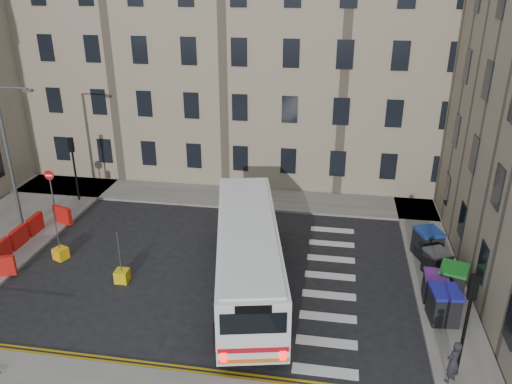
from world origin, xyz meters
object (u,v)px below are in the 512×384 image
(wheelie_bin_d, at_px, (437,263))
(wheelie_bin_e, at_px, (427,243))
(bus, at_px, (248,252))
(wheelie_bin_c, at_px, (452,281))
(bollard_yellow, at_px, (61,253))
(wheelie_bin_b, at_px, (435,286))
(wheelie_bin_a, at_px, (444,305))
(pedestrian, at_px, (453,362))
(bollard_chevron, at_px, (122,276))
(streetlamp, at_px, (9,160))

(wheelie_bin_d, relative_size, wheelie_bin_e, 0.88)
(bus, relative_size, wheelie_bin_e, 7.20)
(bus, distance_m, wheelie_bin_c, 9.09)
(wheelie_bin_c, distance_m, bollard_yellow, 18.82)
(bus, xyz_separation_m, wheelie_bin_b, (8.23, 0.16, -1.03))
(wheelie_bin_a, distance_m, bollard_yellow, 18.27)
(wheelie_bin_b, xyz_separation_m, pedestrian, (-0.19, -4.99, 0.21))
(wheelie_bin_e, relative_size, bollard_chevron, 2.72)
(wheelie_bin_a, xyz_separation_m, wheelie_bin_b, (-0.11, 1.47, -0.09))
(wheelie_bin_e, height_order, bollard_yellow, wheelie_bin_e)
(wheelie_bin_b, bearing_deg, wheelie_bin_d, 81.84)
(streetlamp, xyz_separation_m, wheelie_bin_c, (22.30, -2.52, -3.47))
(wheelie_bin_a, bearing_deg, bollard_chevron, 171.46)
(streetlamp, xyz_separation_m, bollard_yellow, (3.49, -2.20, -4.04))
(wheelie_bin_a, bearing_deg, pedestrian, -100.57)
(bollard_yellow, bearing_deg, bus, -5.08)
(wheelie_bin_a, bearing_deg, bollard_yellow, 167.54)
(wheelie_bin_a, relative_size, wheelie_bin_d, 0.99)
(bollard_chevron, bearing_deg, wheelie_bin_d, 10.84)
(wheelie_bin_e, distance_m, bollard_yellow, 18.50)
(pedestrian, bearing_deg, wheelie_bin_d, -135.74)
(wheelie_bin_a, relative_size, pedestrian, 0.85)
(bollard_chevron, bearing_deg, wheelie_bin_a, -2.93)
(bus, height_order, wheelie_bin_e, bus)
(bollard_yellow, bearing_deg, wheelie_bin_b, -2.26)
(streetlamp, distance_m, wheelie_bin_e, 22.02)
(wheelie_bin_d, relative_size, bollard_chevron, 2.39)
(bus, bearing_deg, streetlamp, 154.82)
(pedestrian, relative_size, bollard_chevron, 2.78)
(wheelie_bin_b, bearing_deg, wheelie_bin_e, 89.74)
(wheelie_bin_a, xyz_separation_m, wheelie_bin_c, (0.68, 1.86, 0.00))
(streetlamp, height_order, pedestrian, streetlamp)
(streetlamp, xyz_separation_m, wheelie_bin_a, (21.62, -4.38, -3.47))
(pedestrian, bearing_deg, wheelie_bin_e, -133.57)
(wheelie_bin_a, xyz_separation_m, bollard_chevron, (-14.22, 0.73, -0.57))
(wheelie_bin_b, height_order, pedestrian, pedestrian)
(bus, bearing_deg, bollard_chevron, 173.49)
(wheelie_bin_a, bearing_deg, wheelie_bin_b, 88.74)
(wheelie_bin_d, height_order, wheelie_bin_e, wheelie_bin_e)
(bus, distance_m, bollard_yellow, 9.94)
(streetlamp, relative_size, wheelie_bin_c, 5.18)
(pedestrian, bearing_deg, wheelie_bin_c, -141.21)
(wheelie_bin_a, bearing_deg, wheelie_bin_c, 64.36)
(bollard_chevron, bearing_deg, wheelie_bin_b, 2.99)
(wheelie_bin_e, height_order, pedestrian, pedestrian)
(bus, bearing_deg, wheelie_bin_e, 12.72)
(bollard_yellow, relative_size, bollard_chevron, 1.00)
(streetlamp, bearing_deg, wheelie_bin_e, 2.23)
(streetlamp, relative_size, pedestrian, 4.88)
(wheelie_bin_d, xyz_separation_m, pedestrian, (-0.60, -7.03, 0.21))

